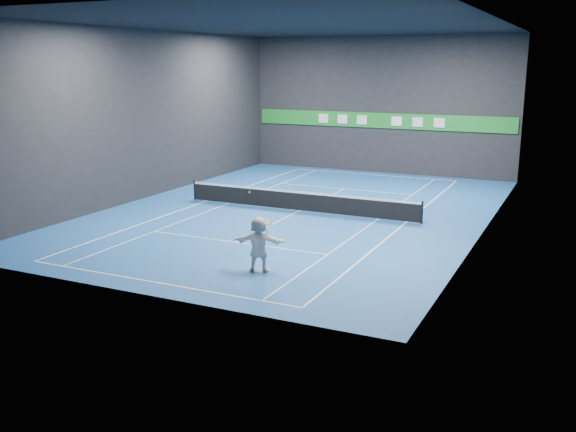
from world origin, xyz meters
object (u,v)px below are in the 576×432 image
at_px(tennis_ball, 249,192).
at_px(tennis_net, 299,200).
at_px(tennis_racket, 268,225).
at_px(player, 259,244).

relative_size(tennis_ball, tennis_net, 0.01).
bearing_deg(tennis_ball, tennis_net, 103.61).
xyz_separation_m(tennis_net, tennis_racket, (2.99, -9.28, 1.19)).
bearing_deg(player, tennis_net, -88.83).
height_order(tennis_net, tennis_racket, tennis_racket).
relative_size(tennis_net, tennis_racket, 17.70).
bearing_deg(tennis_net, tennis_ball, -76.39).
bearing_deg(tennis_net, tennis_racket, -72.11).
xyz_separation_m(player, tennis_net, (-2.65, 9.32, -0.46)).
distance_m(tennis_ball, tennis_racket, 1.33).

